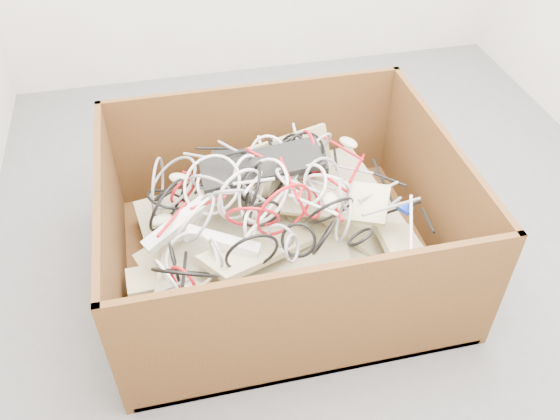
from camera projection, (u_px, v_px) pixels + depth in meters
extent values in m
plane|color=#525254|center=(326.00, 225.00, 2.67)|extent=(3.00, 3.00, 0.00)
cube|color=#3B1E0E|center=(281.00, 263.00, 2.48)|extent=(1.32, 1.10, 0.03)
cube|color=#3B1E0E|center=(255.00, 139.00, 2.68)|extent=(1.32, 0.03, 0.57)
cube|color=#3B1E0E|center=(318.00, 326.00, 1.91)|extent=(1.32, 0.02, 0.57)
cube|color=#3B1E0E|center=(435.00, 193.00, 2.40)|extent=(0.03, 1.05, 0.57)
cube|color=#3B1E0E|center=(112.00, 243.00, 2.19)|extent=(0.02, 1.05, 0.57)
cube|color=tan|center=(280.00, 248.00, 2.44)|extent=(1.16, 1.00, 0.21)
cube|color=tan|center=(257.00, 252.00, 2.32)|extent=(0.83, 0.74, 0.23)
cube|color=tan|center=(193.00, 239.00, 2.35)|extent=(0.49, 0.32, 0.15)
cube|color=tan|center=(341.00, 216.00, 2.40)|extent=(0.43, 0.44, 0.20)
cube|color=tan|center=(326.00, 253.00, 2.29)|extent=(0.21, 0.48, 0.08)
cube|color=tan|center=(191.00, 272.00, 2.20)|extent=(0.48, 0.20, 0.08)
cube|color=tan|center=(410.00, 260.00, 2.20)|extent=(0.19, 0.48, 0.14)
cube|color=tan|center=(279.00, 158.00, 2.51)|extent=(0.48, 0.18, 0.19)
cube|color=tan|center=(258.00, 249.00, 2.16)|extent=(0.48, 0.38, 0.16)
cube|color=tan|center=(327.00, 199.00, 2.28)|extent=(0.49, 0.37, 0.13)
cube|color=black|center=(269.00, 162.00, 2.37)|extent=(0.49, 0.24, 0.04)
cube|color=black|center=(261.00, 165.00, 2.26)|extent=(0.47, 0.18, 0.10)
ellipsoid|color=#BEB599|center=(161.00, 220.00, 2.24)|extent=(0.10, 0.08, 0.03)
ellipsoid|color=#BEB599|center=(348.00, 143.00, 2.53)|extent=(0.10, 0.11, 0.03)
ellipsoid|color=#BEB599|center=(224.00, 301.00, 1.93)|extent=(0.11, 0.09, 0.03)
ellipsoid|color=#BEB599|center=(331.00, 201.00, 2.13)|extent=(0.07, 0.10, 0.03)
ellipsoid|color=#BEB599|center=(180.00, 179.00, 2.29)|extent=(0.11, 0.10, 0.03)
ellipsoid|color=black|center=(360.00, 265.00, 2.09)|extent=(0.10, 0.08, 0.03)
cube|color=silver|center=(177.00, 224.00, 2.16)|extent=(0.28, 0.18, 0.12)
cube|color=silver|center=(222.00, 242.00, 2.10)|extent=(0.27, 0.16, 0.09)
cube|color=#0C29B4|center=(406.00, 209.00, 2.25)|extent=(0.06, 0.06, 0.03)
torus|color=silver|center=(290.00, 181.00, 2.19)|extent=(0.15, 0.19, 0.14)
torus|color=silver|center=(262.00, 190.00, 2.13)|extent=(0.18, 0.29, 0.25)
torus|color=gray|center=(343.00, 221.00, 2.11)|extent=(0.10, 0.20, 0.21)
torus|color=gray|center=(229.00, 192.00, 2.12)|extent=(0.17, 0.13, 0.12)
torus|color=black|center=(281.00, 153.00, 2.43)|extent=(0.13, 0.21, 0.18)
torus|color=gray|center=(173.00, 183.00, 2.33)|extent=(0.29, 0.35, 0.22)
torus|color=silver|center=(241.00, 194.00, 2.18)|extent=(0.27, 0.15, 0.30)
torus|color=silver|center=(191.00, 260.00, 2.06)|extent=(0.25, 0.18, 0.21)
torus|color=gray|center=(322.00, 182.00, 2.24)|extent=(0.22, 0.17, 0.25)
torus|color=black|center=(212.00, 167.00, 2.43)|extent=(0.13, 0.13, 0.09)
torus|color=silver|center=(268.00, 153.00, 2.38)|extent=(0.20, 0.13, 0.18)
torus|color=#AD0C16|center=(183.00, 191.00, 2.30)|extent=(0.16, 0.10, 0.18)
torus|color=silver|center=(251.00, 224.00, 2.05)|extent=(0.09, 0.11, 0.11)
torus|color=black|center=(253.00, 187.00, 2.17)|extent=(0.10, 0.25, 0.24)
torus|color=black|center=(306.00, 169.00, 2.28)|extent=(0.16, 0.09, 0.15)
torus|color=silver|center=(194.00, 219.00, 2.16)|extent=(0.17, 0.24, 0.27)
torus|color=gray|center=(317.00, 147.00, 2.38)|extent=(0.18, 0.14, 0.20)
torus|color=gray|center=(216.00, 252.00, 2.02)|extent=(0.05, 0.11, 0.12)
torus|color=silver|center=(169.00, 280.00, 2.00)|extent=(0.11, 0.22, 0.23)
torus|color=black|center=(285.00, 150.00, 2.44)|extent=(0.17, 0.09, 0.18)
torus|color=black|center=(173.00, 188.00, 2.37)|extent=(0.22, 0.18, 0.19)
torus|color=black|center=(360.00, 237.00, 2.04)|extent=(0.11, 0.11, 0.11)
torus|color=silver|center=(211.00, 185.00, 2.20)|extent=(0.27, 0.22, 0.22)
torus|color=black|center=(263.00, 182.00, 2.24)|extent=(0.28, 0.11, 0.29)
torus|color=#AD0C16|center=(310.00, 202.00, 2.18)|extent=(0.12, 0.17, 0.16)
torus|color=black|center=(252.00, 253.00, 2.00)|extent=(0.28, 0.06, 0.28)
torus|color=gray|center=(238.00, 203.00, 2.20)|extent=(0.17, 0.25, 0.23)
torus|color=silver|center=(248.00, 176.00, 2.27)|extent=(0.19, 0.15, 0.22)
torus|color=black|center=(175.00, 263.00, 2.07)|extent=(0.03, 0.22, 0.22)
torus|color=black|center=(167.00, 199.00, 2.29)|extent=(0.18, 0.20, 0.11)
torus|color=#AD0C16|center=(284.00, 210.00, 2.09)|extent=(0.32, 0.13, 0.34)
torus|color=gray|center=(293.00, 162.00, 2.36)|extent=(0.13, 0.15, 0.17)
torus|color=#AD0C16|center=(306.00, 169.00, 2.32)|extent=(0.09, 0.11, 0.12)
torus|color=black|center=(262.00, 214.00, 2.11)|extent=(0.21, 0.05, 0.21)
torus|color=#AD0C16|center=(183.00, 281.00, 1.98)|extent=(0.11, 0.13, 0.16)
torus|color=black|center=(324.00, 237.00, 2.03)|extent=(0.15, 0.17, 0.20)
torus|color=black|center=(292.00, 156.00, 2.40)|extent=(0.11, 0.25, 0.25)
torus|color=gray|center=(158.00, 187.00, 2.39)|extent=(0.09, 0.34, 0.35)
torus|color=#AD0C16|center=(307.00, 158.00, 2.39)|extent=(0.04, 0.28, 0.28)
torus|color=black|center=(306.00, 151.00, 2.38)|extent=(0.22, 0.14, 0.19)
torus|color=silver|center=(309.00, 185.00, 2.19)|extent=(0.18, 0.23, 0.17)
torus|color=black|center=(330.00, 211.00, 2.14)|extent=(0.21, 0.14, 0.18)
torus|color=silver|center=(327.00, 186.00, 2.25)|extent=(0.21, 0.16, 0.23)
torus|color=gray|center=(292.00, 248.00, 2.01)|extent=(0.10, 0.10, 0.12)
torus|color=silver|center=(212.00, 189.00, 2.27)|extent=(0.16, 0.19, 0.14)
torus|color=#AD0C16|center=(263.00, 157.00, 2.35)|extent=(0.18, 0.16, 0.15)
torus|color=gray|center=(345.00, 194.00, 2.18)|extent=(0.08, 0.17, 0.17)
torus|color=gray|center=(211.00, 185.00, 2.21)|extent=(0.21, 0.14, 0.20)
torus|color=gray|center=(200.00, 217.00, 2.12)|extent=(0.16, 0.21, 0.17)
torus|color=black|center=(185.00, 273.00, 1.96)|extent=(0.30, 0.24, 0.21)
torus|color=black|center=(299.00, 240.00, 2.05)|extent=(0.17, 0.10, 0.15)
torus|color=black|center=(168.00, 205.00, 2.24)|extent=(0.22, 0.21, 0.26)
torus|color=gray|center=(280.00, 236.00, 2.06)|extent=(0.12, 0.09, 0.14)
torus|color=black|center=(235.00, 160.00, 2.33)|extent=(0.18, 0.10, 0.16)
torus|color=#AD0C16|center=(253.00, 217.00, 2.09)|extent=(0.25, 0.16, 0.22)
cylinder|color=gray|center=(163.00, 291.00, 1.99)|extent=(0.21, 0.05, 0.05)
cylinder|color=black|center=(383.00, 182.00, 2.43)|extent=(0.03, 0.30, 0.02)
cylinder|color=gray|center=(317.00, 193.00, 2.21)|extent=(0.07, 0.21, 0.05)
cylinder|color=silver|center=(411.00, 226.00, 2.15)|extent=(0.11, 0.27, 0.07)
cylinder|color=silver|center=(288.00, 149.00, 2.50)|extent=(0.12, 0.09, 0.04)
cylinder|color=black|center=(388.00, 179.00, 2.37)|extent=(0.12, 0.13, 0.02)
cylinder|color=silver|center=(254.00, 181.00, 2.16)|extent=(0.16, 0.03, 0.02)
cylinder|color=black|center=(335.00, 158.00, 2.49)|extent=(0.06, 0.19, 0.04)
cylinder|color=black|center=(204.00, 183.00, 2.33)|extent=(0.09, 0.09, 0.05)
cylinder|color=#AD0C16|center=(357.00, 168.00, 2.37)|extent=(0.16, 0.25, 0.08)
cylinder|color=silver|center=(256.00, 179.00, 2.18)|extent=(0.13, 0.20, 0.05)
cylinder|color=silver|center=(313.00, 205.00, 2.09)|extent=(0.14, 0.17, 0.04)
cylinder|color=gray|center=(248.00, 189.00, 2.18)|extent=(0.11, 0.23, 0.05)
cylinder|color=gray|center=(309.00, 188.00, 2.17)|extent=(0.18, 0.13, 0.05)
cylinder|color=gray|center=(238.00, 152.00, 2.41)|extent=(0.15, 0.18, 0.02)
cylinder|color=#AD0C16|center=(197.00, 176.00, 2.38)|extent=(0.12, 0.08, 0.02)
cylinder|color=black|center=(184.00, 273.00, 1.99)|extent=(0.05, 0.27, 0.09)
cylinder|color=gray|center=(352.00, 169.00, 2.40)|extent=(0.16, 0.10, 0.02)
cylinder|color=black|center=(428.00, 220.00, 2.22)|extent=(0.03, 0.14, 0.02)
cylinder|color=gray|center=(378.00, 191.00, 2.26)|extent=(0.19, 0.09, 0.02)
cylinder|color=#AD0C16|center=(337.00, 210.00, 2.13)|extent=(0.02, 0.15, 0.04)
cylinder|color=black|center=(396.00, 210.00, 2.30)|extent=(0.24, 0.09, 0.04)
cylinder|color=gray|center=(299.00, 152.00, 2.37)|extent=(0.02, 0.28, 0.10)
cylinder|color=#AD0C16|center=(172.00, 219.00, 2.13)|extent=(0.13, 0.18, 0.03)
cylinder|color=silver|center=(263.00, 152.00, 2.47)|extent=(0.01, 0.21, 0.03)
cylinder|color=#AD0C16|center=(289.00, 178.00, 2.13)|extent=(0.02, 0.29, 0.04)
cylinder|color=#AD0C16|center=(343.00, 148.00, 2.48)|extent=(0.13, 0.19, 0.02)
cylinder|color=gray|center=(392.00, 207.00, 2.18)|extent=(0.27, 0.10, 0.05)
cylinder|color=silver|center=(265.00, 214.00, 2.09)|extent=(0.19, 0.21, 0.02)
cylinder|color=black|center=(213.00, 148.00, 2.50)|extent=(0.15, 0.02, 0.04)
cylinder|color=#AD0C16|center=(208.00, 203.00, 2.13)|extent=(0.14, 0.06, 0.02)
cylinder|color=gray|center=(206.00, 157.00, 2.41)|extent=(0.18, 0.10, 0.02)
cylinder|color=gray|center=(313.00, 181.00, 2.24)|extent=(0.14, 0.17, 0.04)
cylinder|color=#AD0C16|center=(325.00, 176.00, 2.29)|extent=(0.13, 0.22, 0.02)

